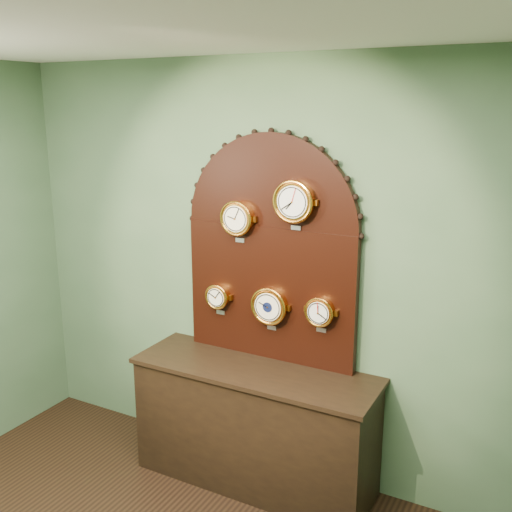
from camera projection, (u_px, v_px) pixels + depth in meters
The scene contains 8 objects.
wall_back at pixel (274, 274), 3.93m from camera, with size 4.00×4.00×0.00m, color #4B6B49.
shop_counter at pixel (255, 427), 3.95m from camera, with size 1.60×0.50×0.80m, color black.
display_board at pixel (271, 242), 3.83m from camera, with size 1.26×0.06×1.53m.
roman_clock at pixel (237, 218), 3.83m from camera, with size 0.23×0.08×0.28m.
arabic_clock at pixel (294, 202), 3.61m from camera, with size 0.27×0.08×0.32m.
hygrometer at pixel (218, 296), 4.05m from camera, with size 0.18×0.08×0.23m.
barometer at pixel (270, 306), 3.86m from camera, with size 0.26×0.08×0.31m.
tide_clock at pixel (320, 312), 3.70m from camera, with size 0.19×0.08×0.24m.
Camera 1 is at (1.68, -0.89, 2.50)m, focal length 41.52 mm.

